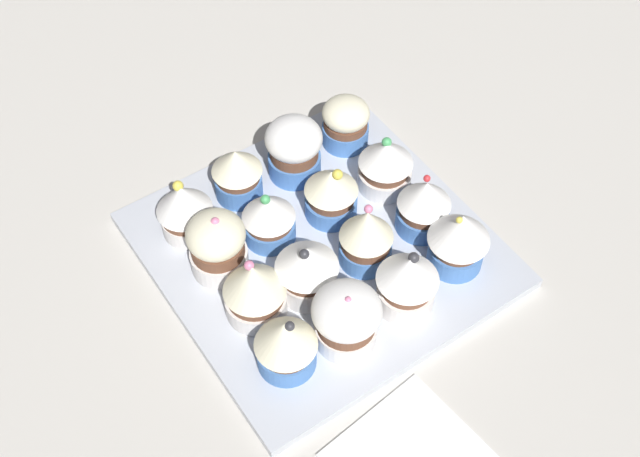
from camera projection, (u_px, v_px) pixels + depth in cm
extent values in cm
cube|color=beige|center=(320.00, 261.00, 89.17)|extent=(180.00, 180.00, 3.00)
cube|color=silver|center=(320.00, 249.00, 87.50)|extent=(32.73, 32.73, 1.20)
cylinder|color=#477AC6|center=(455.00, 254.00, 84.80)|extent=(5.69, 5.69, 2.54)
cylinder|color=brown|center=(458.00, 243.00, 83.24)|extent=(5.03, 5.03, 1.38)
cone|color=white|center=(461.00, 228.00, 81.26)|extent=(6.33, 6.33, 3.62)
sphere|color=#EAD64C|center=(459.00, 220.00, 79.68)|extent=(0.69, 0.69, 0.69)
cylinder|color=#477AC6|center=(422.00, 218.00, 87.71)|extent=(5.58, 5.58, 2.44)
cylinder|color=brown|center=(424.00, 207.00, 86.23)|extent=(5.03, 5.03, 1.30)
cone|color=white|center=(426.00, 193.00, 84.45)|extent=(5.66, 5.66, 3.18)
sphere|color=red|center=(427.00, 178.00, 83.72)|extent=(0.75, 0.75, 0.75)
cylinder|color=white|center=(384.00, 178.00, 91.28)|extent=(5.89, 5.89, 2.30)
cylinder|color=brown|center=(385.00, 167.00, 89.83)|extent=(5.24, 5.24, 1.35)
cone|color=white|center=(387.00, 153.00, 88.14)|extent=(5.97, 5.97, 2.91)
sphere|color=#4CB266|center=(387.00, 142.00, 87.34)|extent=(1.09, 1.09, 1.09)
cylinder|color=#477AC6|center=(345.00, 134.00, 95.23)|extent=(5.36, 5.36, 2.47)
cylinder|color=brown|center=(346.00, 123.00, 93.85)|extent=(5.01, 5.01, 1.01)
ellipsoid|color=#F4EDC6|center=(346.00, 113.00, 92.67)|extent=(5.38, 5.38, 3.29)
cylinder|color=white|center=(405.00, 295.00, 81.73)|extent=(5.78, 5.78, 2.64)
cylinder|color=brown|center=(407.00, 283.00, 80.06)|extent=(5.15, 5.15, 1.56)
cone|color=white|center=(409.00, 270.00, 78.22)|extent=(6.16, 6.16, 3.08)
sphere|color=#333338|center=(414.00, 258.00, 77.35)|extent=(1.08, 1.08, 1.08)
cylinder|color=#477AC6|center=(365.00, 252.00, 85.08)|extent=(5.44, 5.44, 2.40)
cylinder|color=brown|center=(366.00, 240.00, 83.53)|extent=(5.04, 5.04, 1.50)
cone|color=#F4EDC6|center=(367.00, 225.00, 81.46)|extent=(5.52, 5.52, 3.72)
sphere|color=pink|center=(368.00, 209.00, 80.45)|extent=(0.88, 0.88, 0.88)
cylinder|color=#477AC6|center=(331.00, 205.00, 88.85)|extent=(5.64, 5.64, 2.32)
cylinder|color=brown|center=(331.00, 194.00, 87.37)|extent=(5.02, 5.02, 1.41)
cone|color=#F4EDC6|center=(331.00, 181.00, 85.68)|extent=(5.73, 5.73, 2.84)
sphere|color=#EAD64C|center=(338.00, 175.00, 84.57)|extent=(1.14, 1.14, 1.14)
cylinder|color=#477AC6|center=(295.00, 164.00, 92.27)|extent=(5.87, 5.87, 2.69)
cylinder|color=brown|center=(294.00, 151.00, 90.64)|extent=(5.34, 5.34, 1.40)
ellipsoid|color=white|center=(294.00, 138.00, 89.07)|extent=(6.30, 6.30, 4.29)
cylinder|color=white|center=(346.00, 332.00, 79.32)|extent=(5.99, 5.99, 2.42)
cylinder|color=brown|center=(346.00, 322.00, 77.83)|extent=(5.65, 5.65, 1.33)
ellipsoid|color=white|center=(347.00, 311.00, 76.27)|extent=(6.65, 6.65, 4.32)
sphere|color=pink|center=(348.00, 300.00, 74.54)|extent=(0.64, 0.64, 0.64)
cylinder|color=white|center=(307.00, 282.00, 82.58)|extent=(5.75, 5.75, 2.73)
cylinder|color=brown|center=(307.00, 271.00, 80.94)|extent=(5.29, 5.29, 1.41)
cone|color=white|center=(307.00, 258.00, 79.20)|extent=(6.34, 6.34, 2.96)
sphere|color=#333338|center=(304.00, 254.00, 77.83)|extent=(0.99, 0.99, 0.99)
cylinder|color=#477AC6|center=(270.00, 229.00, 86.91)|extent=(5.49, 5.49, 2.28)
cylinder|color=brown|center=(269.00, 220.00, 85.59)|extent=(4.93, 4.93, 1.06)
cone|color=white|center=(268.00, 207.00, 83.95)|extent=(5.58, 5.58, 3.07)
sphere|color=#4CB266|center=(265.00, 200.00, 82.76)|extent=(1.02, 1.02, 1.02)
cylinder|color=#477AC6|center=(239.00, 186.00, 90.33)|extent=(5.21, 5.21, 2.66)
cylinder|color=brown|center=(237.00, 174.00, 88.80)|extent=(4.78, 4.78, 1.18)
cone|color=#F4EDC6|center=(236.00, 161.00, 87.17)|extent=(5.48, 5.48, 2.91)
cylinder|color=#477AC6|center=(287.00, 356.00, 77.81)|extent=(5.66, 5.66, 2.33)
cylinder|color=brown|center=(286.00, 347.00, 76.49)|extent=(5.16, 5.16, 1.00)
cone|color=#F4EDC6|center=(285.00, 334.00, 74.69)|extent=(5.97, 5.97, 3.53)
sphere|color=#333338|center=(290.00, 326.00, 73.32)|extent=(0.91, 0.91, 0.91)
cylinder|color=white|center=(256.00, 304.00, 81.29)|extent=(6.13, 6.13, 2.36)
cylinder|color=brown|center=(255.00, 294.00, 79.84)|extent=(5.60, 5.60, 1.28)
cone|color=#F4EDC6|center=(253.00, 279.00, 77.87)|extent=(6.18, 6.18, 3.70)
sphere|color=pink|center=(249.00, 265.00, 76.74)|extent=(0.97, 0.97, 0.97)
cylinder|color=white|center=(220.00, 259.00, 84.41)|extent=(5.92, 5.92, 2.57)
cylinder|color=brown|center=(218.00, 247.00, 82.78)|extent=(5.44, 5.44, 1.55)
ellipsoid|color=#F4EDC6|center=(216.00, 235.00, 81.15)|extent=(5.97, 5.97, 4.25)
sphere|color=pink|center=(215.00, 222.00, 79.61)|extent=(0.88, 0.88, 0.88)
cylinder|color=white|center=(187.00, 224.00, 87.41)|extent=(5.37, 5.37, 2.24)
cylinder|color=brown|center=(185.00, 213.00, 86.04)|extent=(5.13, 5.13, 1.22)
cone|color=white|center=(182.00, 199.00, 84.16)|extent=(5.86, 5.86, 3.51)
sphere|color=#EAD64C|center=(178.00, 186.00, 83.14)|extent=(1.12, 1.12, 1.12)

